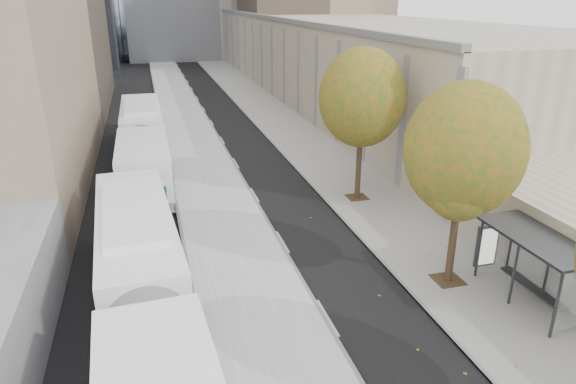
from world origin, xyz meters
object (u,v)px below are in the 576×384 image
object	(u,v)px
bus_shelter	(541,247)
bus_near	(145,306)
bus_far	(143,141)
distant_car	(144,120)

from	to	relation	value
bus_shelter	bus_near	distance (m)	13.23
bus_far	distant_car	bearing A→B (deg)	89.46
bus_near	bus_shelter	bearing A→B (deg)	-6.99
distant_car	bus_near	bearing A→B (deg)	-109.00
bus_shelter	distant_car	distance (m)	33.37
bus_near	distant_car	world-z (taller)	bus_near
bus_shelter	bus_near	size ratio (longest dim) A/B	0.24
bus_shelter	bus_far	size ratio (longest dim) A/B	0.24
bus_near	bus_far	xyz separation A→B (m)	(0.13, 19.20, 0.04)
bus_far	bus_shelter	bearing A→B (deg)	-57.03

